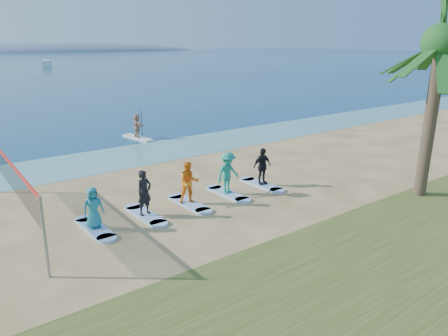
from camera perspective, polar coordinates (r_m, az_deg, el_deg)
ground at (r=17.64m, az=0.60°, el=-5.61°), size 600.00×600.00×0.00m
shallow_water at (r=26.28m, az=-13.76°, el=1.31°), size 600.00×600.00×0.00m
island_ridge at (r=330.10m, az=-19.83°, el=14.16°), size 220.00×56.00×18.00m
volleyball_net at (r=17.39m, az=-25.99°, el=-0.99°), size 0.55×9.08×2.50m
palm_tree at (r=20.04m, az=26.40°, el=14.30°), size 5.60×5.60×7.73m
paddleboard at (r=31.20m, az=-11.19°, el=3.89°), size 0.98×3.05×0.12m
paddleboarder at (r=31.03m, az=-11.28°, el=5.47°), size 0.56×1.54×1.63m
boat_offshore_b at (r=128.19m, az=-22.09°, el=12.14°), size 3.84×6.39×1.75m
surfboard_0 at (r=16.61m, az=-16.49°, el=-7.57°), size 0.70×2.20×0.09m
student_0 at (r=16.31m, az=-16.72°, el=-4.98°), size 0.77×0.52×1.52m
surfboard_1 at (r=17.36m, az=-10.21°, el=-6.08°), size 0.70×2.20×0.09m
student_1 at (r=17.04m, az=-10.37°, el=-3.18°), size 0.73×0.56×1.78m
surfboard_2 at (r=18.31m, az=-4.54°, el=-4.67°), size 0.70×2.20×0.09m
student_2 at (r=18.00m, az=-4.61°, el=-1.92°), size 1.05×0.95×1.76m
surfboard_3 at (r=19.43m, az=0.50°, el=-3.36°), size 0.70×2.20×0.09m
student_3 at (r=19.13m, az=0.51°, el=-0.62°), size 1.27×0.82×1.85m
surfboard_4 at (r=20.69m, az=4.95°, el=-2.19°), size 0.70×2.20×0.09m
student_4 at (r=20.42m, az=5.01°, el=0.23°), size 1.04×0.48×1.73m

